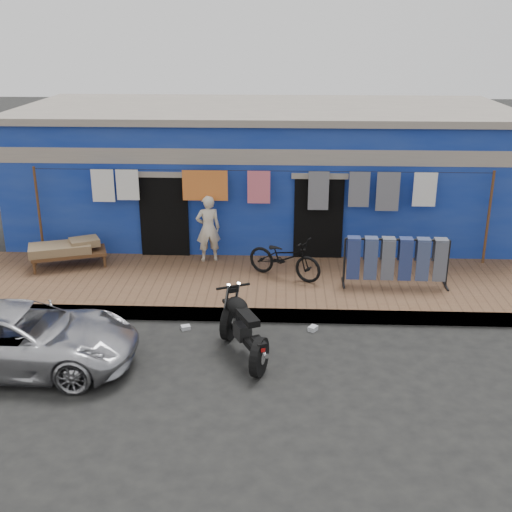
{
  "coord_description": "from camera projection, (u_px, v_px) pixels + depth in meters",
  "views": [
    {
      "loc": [
        0.5,
        -9.43,
        5.32
      ],
      "look_at": [
        0.0,
        2.0,
        1.15
      ],
      "focal_mm": 45.0,
      "sensor_mm": 36.0,
      "label": 1
    }
  ],
  "objects": [
    {
      "name": "clothesline",
      "position": [
        268.0,
        193.0,
        14.05
      ],
      "size": [
        10.06,
        0.06,
        2.1
      ],
      "color": "brown",
      "rests_on": "sidewalk"
    },
    {
      "name": "motorcycle",
      "position": [
        243.0,
        326.0,
        10.69
      ],
      "size": [
        1.91,
        2.18,
        1.11
      ],
      "primitive_type": null,
      "rotation": [
        0.0,
        0.0,
        0.43
      ],
      "color": "black",
      "rests_on": "ground"
    },
    {
      "name": "seated_person",
      "position": [
        208.0,
        229.0,
        14.28
      ],
      "size": [
        0.62,
        0.49,
        1.51
      ],
      "primitive_type": "imported",
      "rotation": [
        0.0,
        0.0,
        3.41
      ],
      "color": "beige",
      "rests_on": "sidewalk"
    },
    {
      "name": "charpoy",
      "position": [
        69.0,
        254.0,
        14.11
      ],
      "size": [
        2.15,
        1.82,
        0.56
      ],
      "primitive_type": null,
      "rotation": [
        0.0,
        0.0,
        0.33
      ],
      "color": "brown",
      "rests_on": "sidewalk"
    },
    {
      "name": "bicycle",
      "position": [
        285.0,
        253.0,
        13.4
      ],
      "size": [
        1.75,
        1.31,
        1.08
      ],
      "primitive_type": "imported",
      "rotation": [
        0.0,
        0.0,
        1.08
      ],
      "color": "black",
      "rests_on": "sidewalk"
    },
    {
      "name": "curb",
      "position": [
        255.0,
        315.0,
        12.1
      ],
      "size": [
        28.0,
        0.1,
        0.25
      ],
      "primitive_type": "cube",
      "color": "gray",
      "rests_on": "ground"
    },
    {
      "name": "jeans_rack",
      "position": [
        396.0,
        261.0,
        12.99
      ],
      "size": [
        2.2,
        0.53,
        1.05
      ],
      "primitive_type": null,
      "rotation": [
        0.0,
        0.0,
        -0.02
      ],
      "color": "black",
      "rests_on": "sidewalk"
    },
    {
      "name": "car",
      "position": [
        20.0,
        337.0,
        10.36
      ],
      "size": [
        3.87,
        1.78,
        1.09
      ],
      "primitive_type": "imported",
      "rotation": [
        0.0,
        0.0,
        1.58
      ],
      "color": "silver",
      "rests_on": "ground"
    },
    {
      "name": "litter_c",
      "position": [
        257.0,
        344.0,
        11.19
      ],
      "size": [
        0.17,
        0.21,
        0.08
      ],
      "primitive_type": "cube",
      "rotation": [
        0.0,
        0.0,
        1.59
      ],
      "color": "silver",
      "rests_on": "ground"
    },
    {
      "name": "sidewalk",
      "position": [
        258.0,
        286.0,
        13.46
      ],
      "size": [
        28.0,
        3.0,
        0.25
      ],
      "primitive_type": "cube",
      "color": "brown",
      "rests_on": "ground"
    },
    {
      "name": "litter_b",
      "position": [
        313.0,
        328.0,
        11.76
      ],
      "size": [
        0.2,
        0.21,
        0.09
      ],
      "primitive_type": "cube",
      "rotation": [
        0.0,
        0.0,
        1.01
      ],
      "color": "silver",
      "rests_on": "ground"
    },
    {
      "name": "ground",
      "position": [
        251.0,
        362.0,
        10.69
      ],
      "size": [
        80.0,
        80.0,
        0.0
      ],
      "primitive_type": "plane",
      "color": "black",
      "rests_on": "ground"
    },
    {
      "name": "litter_a",
      "position": [
        186.0,
        327.0,
        11.81
      ],
      "size": [
        0.2,
        0.18,
        0.07
      ],
      "primitive_type": "cube",
      "rotation": [
        0.0,
        0.0,
        0.37
      ],
      "color": "silver",
      "rests_on": "ground"
    },
    {
      "name": "building",
      "position": [
        264.0,
        171.0,
        16.67
      ],
      "size": [
        12.2,
        5.2,
        3.36
      ],
      "color": "navy",
      "rests_on": "ground"
    }
  ]
}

